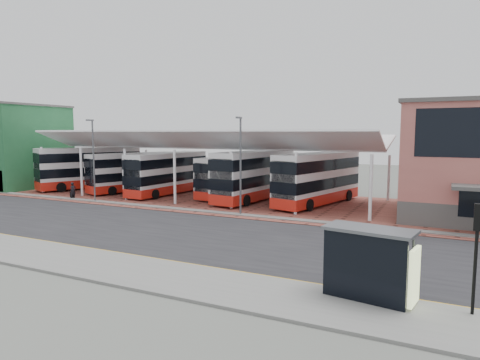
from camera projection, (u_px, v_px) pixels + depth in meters
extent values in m
plane|color=#51544D|center=(177.00, 228.00, 30.54)|extent=(140.00, 140.00, 0.00)
cube|color=black|center=(169.00, 231.00, 29.65)|extent=(120.00, 14.00, 0.02)
cube|color=brown|center=(271.00, 203.00, 41.28)|extent=(72.00, 16.00, 0.06)
cube|color=#626260|center=(80.00, 261.00, 22.49)|extent=(120.00, 4.00, 0.14)
cube|color=#626260|center=(219.00, 213.00, 36.07)|extent=(120.00, 0.80, 0.14)
cube|color=gold|center=(107.00, 253.00, 24.28)|extent=(120.00, 0.12, 0.01)
cube|color=gold|center=(111.00, 251.00, 24.55)|extent=(120.00, 0.12, 0.01)
cylinder|color=white|center=(42.00, 170.00, 48.29)|extent=(0.26, 0.26, 5.20)
cylinder|color=white|center=(111.00, 166.00, 58.15)|extent=(0.26, 0.26, 4.60)
cylinder|color=white|center=(81.00, 172.00, 45.68)|extent=(0.26, 0.26, 5.20)
cylinder|color=white|center=(147.00, 167.00, 55.54)|extent=(0.26, 0.26, 4.60)
cylinder|color=white|center=(125.00, 175.00, 43.07)|extent=(0.26, 0.26, 5.20)
cylinder|color=white|center=(185.00, 169.00, 52.93)|extent=(0.26, 0.26, 4.60)
cylinder|color=white|center=(175.00, 177.00, 40.46)|extent=(0.26, 0.26, 5.20)
cylinder|color=white|center=(228.00, 171.00, 50.32)|extent=(0.26, 0.26, 4.60)
cylinder|color=white|center=(231.00, 180.00, 37.85)|extent=(0.26, 0.26, 5.20)
cylinder|color=white|center=(276.00, 173.00, 47.71)|extent=(0.26, 0.26, 4.60)
cylinder|color=white|center=(296.00, 184.00, 35.24)|extent=(0.26, 0.26, 5.20)
cylinder|color=white|center=(329.00, 176.00, 45.10)|extent=(0.26, 0.26, 4.60)
cylinder|color=white|center=(371.00, 188.00, 32.63)|extent=(0.26, 0.26, 5.20)
cylinder|color=white|center=(389.00, 178.00, 42.49)|extent=(0.26, 0.26, 4.60)
cube|color=silver|center=(187.00, 140.00, 42.04)|extent=(37.00, 4.95, 1.95)
cube|color=silver|center=(215.00, 141.00, 47.07)|extent=(37.00, 7.12, 1.43)
cube|color=#266739|center=(25.00, 147.00, 52.87)|extent=(6.20, 10.00, 10.00)
cube|color=#4F4C4A|center=(22.00, 106.00, 52.31)|extent=(6.40, 10.20, 0.25)
cylinder|color=#515459|center=(94.00, 161.00, 41.82)|extent=(0.16, 0.16, 8.00)
cube|color=#515459|center=(90.00, 120.00, 41.11)|extent=(0.15, 0.90, 0.15)
cylinder|color=#515459|center=(241.00, 167.00, 34.86)|extent=(0.16, 0.16, 8.00)
cube|color=#515459|center=(239.00, 118.00, 34.15)|extent=(0.15, 0.90, 0.15)
cube|color=silver|center=(90.00, 167.00, 51.96)|extent=(7.53, 12.00, 4.68)
cube|color=red|center=(90.00, 182.00, 52.17)|extent=(7.59, 12.05, 0.98)
cube|color=black|center=(90.00, 171.00, 52.01)|extent=(7.59, 12.05, 1.03)
cube|color=black|center=(89.00, 157.00, 51.82)|extent=(7.59, 12.05, 1.03)
cube|color=black|center=(37.00, 170.00, 48.26)|extent=(2.26, 1.13, 3.92)
cylinder|color=black|center=(54.00, 185.00, 50.84)|extent=(0.74, 1.11, 1.09)
cylinder|color=black|center=(61.00, 187.00, 48.74)|extent=(0.74, 1.11, 1.09)
cylinder|color=black|center=(116.00, 180.00, 55.63)|extent=(0.74, 1.11, 1.09)
cylinder|color=black|center=(125.00, 182.00, 53.53)|extent=(0.74, 1.11, 1.09)
cube|color=silver|center=(134.00, 171.00, 49.23)|extent=(5.97, 10.88, 4.18)
cube|color=red|center=(134.00, 186.00, 49.42)|extent=(6.02, 10.93, 0.88)
cube|color=black|center=(134.00, 175.00, 49.28)|extent=(6.02, 10.93, 0.92)
cube|color=black|center=(134.00, 161.00, 49.11)|extent=(6.02, 10.93, 0.92)
cube|color=black|center=(90.00, 175.00, 45.60)|extent=(2.09, 0.85, 3.50)
cylinder|color=black|center=(102.00, 189.00, 47.95)|extent=(0.59, 1.01, 0.97)
cylinder|color=black|center=(112.00, 191.00, 46.21)|extent=(0.59, 1.01, 0.97)
cylinder|color=black|center=(154.00, 184.00, 52.66)|extent=(0.59, 1.01, 0.97)
cylinder|color=black|center=(165.00, 185.00, 50.92)|extent=(0.59, 1.01, 0.97)
cube|color=silver|center=(168.00, 172.00, 46.97)|extent=(3.36, 11.15, 4.30)
cube|color=red|center=(168.00, 188.00, 47.16)|extent=(3.41, 11.20, 0.90)
cube|color=black|center=(168.00, 176.00, 47.02)|extent=(3.41, 11.20, 0.95)
cube|color=black|center=(168.00, 162.00, 46.85)|extent=(3.41, 11.20, 0.95)
cube|color=black|center=(132.00, 178.00, 42.32)|extent=(2.25, 0.28, 3.60)
cylinder|color=black|center=(137.00, 192.00, 44.80)|extent=(0.36, 1.02, 1.00)
cylinder|color=black|center=(155.00, 194.00, 43.54)|extent=(0.36, 1.02, 1.00)
cylinder|color=black|center=(179.00, 185.00, 50.82)|extent=(0.36, 1.02, 1.00)
cylinder|color=black|center=(196.00, 187.00, 49.56)|extent=(0.36, 1.02, 1.00)
cube|color=silver|center=(233.00, 175.00, 45.46)|extent=(3.66, 10.47, 4.01)
cube|color=red|center=(233.00, 190.00, 45.64)|extent=(3.70, 10.51, 0.84)
cube|color=black|center=(233.00, 179.00, 45.50)|extent=(3.70, 10.51, 0.89)
cube|color=black|center=(233.00, 165.00, 45.34)|extent=(3.70, 10.51, 0.89)
cube|color=black|center=(203.00, 181.00, 41.26)|extent=(2.09, 0.37, 3.35)
cylinder|color=black|center=(205.00, 195.00, 43.57)|extent=(0.38, 0.96, 0.93)
cylinder|color=black|center=(224.00, 196.00, 42.29)|extent=(0.38, 0.96, 0.93)
cylinder|color=black|center=(241.00, 188.00, 49.01)|extent=(0.38, 0.96, 0.93)
cylinder|color=black|center=(258.00, 189.00, 47.73)|extent=(0.38, 0.96, 0.93)
cube|color=silver|center=(255.00, 174.00, 42.91)|extent=(4.17, 12.14, 4.65)
cube|color=red|center=(255.00, 193.00, 43.12)|extent=(4.22, 12.19, 0.97)
cube|color=black|center=(255.00, 179.00, 42.96)|extent=(4.22, 12.19, 1.03)
cube|color=black|center=(255.00, 162.00, 42.77)|extent=(4.22, 12.19, 1.03)
cube|color=black|center=(221.00, 181.00, 38.02)|extent=(2.43, 0.41, 3.89)
cylinder|color=black|center=(222.00, 198.00, 40.70)|extent=(0.44, 1.11, 1.08)
cylinder|color=black|center=(246.00, 201.00, 39.23)|extent=(0.44, 1.11, 1.08)
cylinder|color=black|center=(262.00, 189.00, 47.04)|extent=(0.44, 1.11, 1.08)
cylinder|color=black|center=(284.00, 191.00, 45.57)|extent=(0.44, 1.11, 1.08)
cube|color=silver|center=(318.00, 177.00, 40.32)|extent=(5.45, 12.02, 4.58)
cube|color=red|center=(318.00, 197.00, 40.53)|extent=(5.50, 12.07, 0.96)
cube|color=black|center=(318.00, 182.00, 40.38)|extent=(5.50, 12.07, 1.01)
cube|color=black|center=(318.00, 164.00, 40.19)|extent=(5.50, 12.07, 1.01)
cube|color=black|center=(283.00, 184.00, 35.92)|extent=(2.35, 0.69, 3.84)
cylinder|color=black|center=(284.00, 202.00, 38.55)|extent=(0.55, 1.11, 1.07)
cylinder|color=black|center=(309.00, 205.00, 36.84)|extent=(0.55, 1.11, 1.07)
cylinder|color=black|center=(325.00, 193.00, 44.25)|extent=(0.55, 1.11, 1.07)
cylinder|color=black|center=(348.00, 195.00, 42.54)|extent=(0.55, 1.11, 1.07)
imported|color=black|center=(73.00, 191.00, 43.65)|extent=(0.52, 0.69, 1.70)
cube|color=black|center=(72.00, 195.00, 44.11)|extent=(0.39, 0.28, 0.67)
cube|color=black|center=(363.00, 268.00, 16.73)|extent=(3.28, 0.64, 2.75)
cube|color=#515459|center=(370.00, 230.00, 17.11)|extent=(3.73, 2.17, 0.13)
cylinder|color=#515459|center=(339.00, 254.00, 18.68)|extent=(0.13, 0.13, 2.75)
cylinder|color=#515459|center=(413.00, 267.00, 16.93)|extent=(0.13, 0.13, 2.75)
cube|color=beige|center=(414.00, 277.00, 16.29)|extent=(0.35, 1.22, 2.20)
cylinder|color=black|center=(475.00, 273.00, 15.61)|extent=(0.12, 0.12, 3.14)
cube|color=black|center=(478.00, 217.00, 15.38)|extent=(0.28, 0.22, 0.98)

